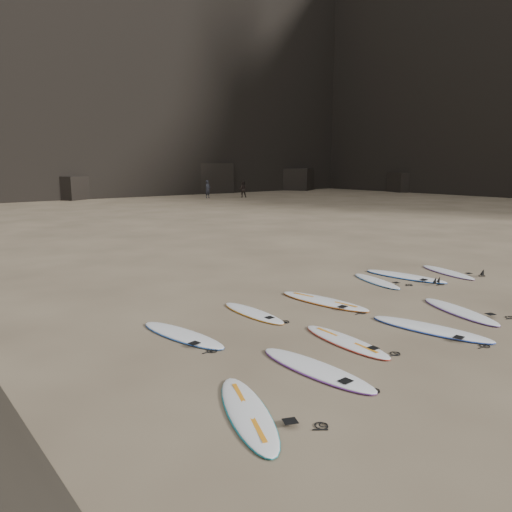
# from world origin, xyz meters

# --- Properties ---
(ground) EXTENTS (240.00, 240.00, 0.00)m
(ground) POSITION_xyz_m (0.00, 0.00, 0.00)
(ground) COLOR #897559
(ground) RESTS_ON ground
(headland) EXTENTS (170.00, 101.00, 63.47)m
(headland) POSITION_xyz_m (23.84, 48.78, 21.02)
(headland) COLOR black
(headland) RESTS_ON ground
(surfboard_0) EXTENTS (1.48, 2.46, 0.09)m
(surfboard_0) POSITION_xyz_m (-4.37, -0.93, 0.04)
(surfboard_0) COLOR white
(surfboard_0) RESTS_ON ground
(surfboard_1) EXTENTS (0.75, 2.61, 0.09)m
(surfboard_1) POSITION_xyz_m (-2.48, -0.44, 0.05)
(surfboard_1) COLOR white
(surfboard_1) RESTS_ON ground
(surfboard_2) EXTENTS (0.75, 2.39, 0.08)m
(surfboard_2) POSITION_xyz_m (-1.00, 0.18, 0.04)
(surfboard_2) COLOR white
(surfboard_2) RESTS_ON ground
(surfboard_3) EXTENTS (1.15, 2.79, 0.10)m
(surfboard_3) POSITION_xyz_m (1.04, -0.46, 0.05)
(surfboard_3) COLOR white
(surfboard_3) RESTS_ON ground
(surfboard_4) EXTENTS (1.34, 2.54, 0.09)m
(surfboard_4) POSITION_xyz_m (2.79, -0.15, 0.04)
(surfboard_4) COLOR white
(surfboard_4) RESTS_ON ground
(surfboard_5) EXTENTS (1.01, 2.54, 0.09)m
(surfboard_5) POSITION_xyz_m (-3.43, 2.59, 0.04)
(surfboard_5) COLOR white
(surfboard_5) RESTS_ON ground
(surfboard_6) EXTENTS (0.54, 2.22, 0.08)m
(surfboard_6) POSITION_xyz_m (-1.28, 2.90, 0.04)
(surfboard_6) COLOR white
(surfboard_6) RESTS_ON ground
(surfboard_7) EXTENTS (1.04, 2.79, 0.10)m
(surfboard_7) POSITION_xyz_m (0.82, 2.56, 0.05)
(surfboard_7) COLOR white
(surfboard_7) RESTS_ON ground
(surfboard_8) EXTENTS (1.14, 2.28, 0.08)m
(surfboard_8) POSITION_xyz_m (3.76, 3.16, 0.04)
(surfboard_8) COLOR white
(surfboard_8) RESTS_ON ground
(surfboard_9) EXTENTS (1.08, 2.83, 0.10)m
(surfboard_9) POSITION_xyz_m (5.00, 3.00, 0.05)
(surfboard_9) COLOR white
(surfboard_9) RESTS_ON ground
(surfboard_10) EXTENTS (1.26, 2.42, 0.08)m
(surfboard_10) POSITION_xyz_m (6.65, 2.49, 0.04)
(surfboard_10) COLOR white
(surfboard_10) RESTS_ON ground
(person_a) EXTENTS (0.77, 0.61, 1.84)m
(person_a) POSITION_xyz_m (20.06, 37.93, 0.92)
(person_a) COLOR black
(person_a) RESTS_ON ground
(person_b) EXTENTS (1.06, 1.01, 1.72)m
(person_b) POSITION_xyz_m (23.58, 36.54, 0.86)
(person_b) COLOR black
(person_b) RESTS_ON ground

